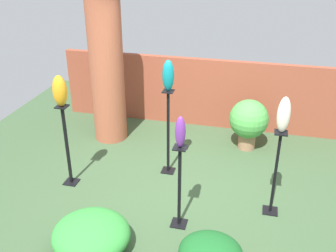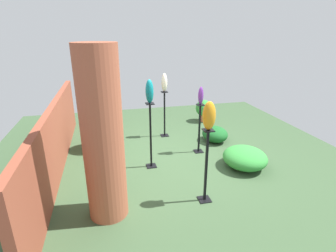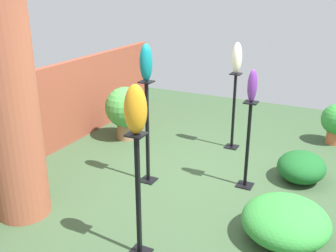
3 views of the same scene
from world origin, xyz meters
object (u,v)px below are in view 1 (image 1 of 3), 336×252
art_vase_amber (60,91)px  potted_plant_front_left (249,121)px  pedestal_violet (179,191)px  pedestal_teal (168,136)px  pedestal_ivory (275,177)px  pedestal_amber (67,149)px  brick_pillar (107,71)px  art_vase_violet (180,132)px  art_vase_teal (168,76)px  art_vase_ivory (284,115)px

art_vase_amber → potted_plant_front_left: bearing=34.8°
pedestal_violet → art_vase_amber: art_vase_amber is taller
pedestal_teal → potted_plant_front_left: (1.14, 1.07, -0.10)m
pedestal_ivory → pedestal_violet: bearing=-154.3°
pedestal_violet → pedestal_teal: (-0.44, 1.19, 0.11)m
pedestal_amber → pedestal_ivory: bearing=0.3°
pedestal_amber → brick_pillar: bearing=88.5°
pedestal_teal → art_vase_violet: size_ratio=3.44×
art_vase_teal → potted_plant_front_left: size_ratio=0.51×
pedestal_ivory → potted_plant_front_left: 1.76m
pedestal_teal → art_vase_ivory: 1.88m
art_vase_ivory → pedestal_ivory: bearing=0.0°
pedestal_ivory → art_vase_violet: 1.48m
art_vase_amber → art_vase_teal: art_vase_teal is taller
art_vase_amber → potted_plant_front_left: 3.16m
brick_pillar → pedestal_amber: bearing=-91.5°
pedestal_violet → art_vase_amber: size_ratio=2.58×
pedestal_teal → art_vase_teal: 0.96m
art_vase_violet → pedestal_teal: bearing=110.2°
art_vase_violet → art_vase_amber: 1.86m
pedestal_ivory → pedestal_teal: (-1.57, 0.64, 0.07)m
pedestal_ivory → potted_plant_front_left: pedestal_ivory is taller
brick_pillar → pedestal_teal: bearing=-34.4°
brick_pillar → art_vase_ivory: bearing=-28.0°
pedestal_violet → art_vase_violet: size_ratio=2.88×
pedestal_violet → art_vase_teal: bearing=110.2°
art_vase_ivory → art_vase_amber: size_ratio=1.05×
pedestal_amber → art_vase_amber: bearing=180.0°
art_vase_violet → art_vase_teal: bearing=110.2°
potted_plant_front_left → brick_pillar: bearing=-175.8°
art_vase_teal → pedestal_teal: bearing=-90.0°
art_vase_teal → art_vase_amber: bearing=-153.8°
pedestal_ivory → art_vase_teal: 1.99m
pedestal_violet → potted_plant_front_left: size_ratio=1.28×
potted_plant_front_left → pedestal_violet: bearing=-107.4°
brick_pillar → art_vase_ivory: 3.26m
art_vase_violet → art_vase_amber: size_ratio=0.89×
potted_plant_front_left → art_vase_violet: bearing=-107.4°
art_vase_violet → brick_pillar: bearing=129.9°
brick_pillar → potted_plant_front_left: (2.44, 0.18, -0.74)m
pedestal_amber → art_vase_violet: bearing=-16.7°
brick_pillar → art_vase_ivory: brick_pillar is taller
pedestal_ivory → art_vase_ivory: bearing=0.0°
art_vase_teal → potted_plant_front_left: bearing=43.0°
pedestal_amber → art_vase_amber: (-0.00, 0.00, 0.90)m
pedestal_teal → art_vase_amber: 1.71m
pedestal_ivory → art_vase_violet: (-1.14, -0.55, 0.78)m
pedestal_violet → pedestal_teal: size_ratio=0.84×
pedestal_ivory → art_vase_teal: (-1.57, 0.64, 1.03)m
art_vase_teal → art_vase_violet: bearing=-69.8°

